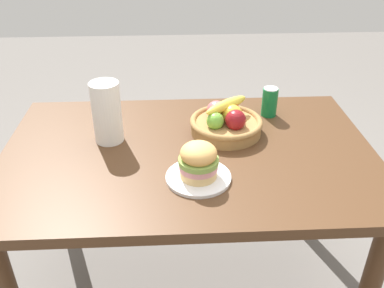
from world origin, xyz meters
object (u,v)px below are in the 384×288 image
object	(u,v)px
plate	(198,177)
soda_can	(270,102)
sandwich	(199,160)
fruit_basket	(226,121)
paper_towel_roll	(107,112)

from	to	relation	value
plate	soda_can	bearing A→B (deg)	53.69
sandwich	fruit_basket	size ratio (longest dim) A/B	0.46
fruit_basket	paper_towel_roll	distance (m)	0.47
sandwich	paper_towel_roll	distance (m)	0.43
soda_can	fruit_basket	bearing A→B (deg)	-144.94
plate	fruit_basket	size ratio (longest dim) A/B	0.77
sandwich	plate	bearing A→B (deg)	-69.44
soda_can	fruit_basket	size ratio (longest dim) A/B	0.43
soda_can	paper_towel_roll	world-z (taller)	paper_towel_roll
plate	fruit_basket	xyz separation A→B (m)	(0.13, 0.31, 0.04)
fruit_basket	soda_can	bearing A→B (deg)	35.06
plate	paper_towel_roll	xyz separation A→B (m)	(-0.33, 0.28, 0.11)
paper_towel_roll	fruit_basket	bearing A→B (deg)	4.55
fruit_basket	paper_towel_roll	xyz separation A→B (m)	(-0.46, -0.04, 0.07)
paper_towel_roll	plate	bearing A→B (deg)	-40.01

